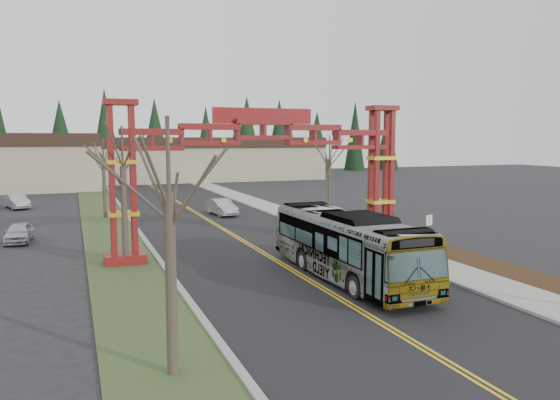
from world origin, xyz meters
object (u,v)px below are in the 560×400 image
transit_bus (347,245)px  barrel_north (374,228)px  bare_tree_median_mid (123,167)px  barrel_south (424,242)px  bare_tree_median_far (103,162)px  retail_building_east (200,158)px  bare_tree_right_far (330,159)px  gateway_arch (263,153)px  barrel_mid (381,234)px  parked_car_far_a (17,201)px  street_sign (429,226)px  bare_tree_median_near (169,194)px  parked_car_near_a (19,232)px  silver_sedan (222,207)px

transit_bus → barrel_north: size_ratio=11.26×
bare_tree_median_mid → barrel_south: (17.59, -2.03, -4.85)m
bare_tree_median_mid → bare_tree_median_far: bare_tree_median_mid is taller
retail_building_east → bare_tree_right_far: (0.00, -50.35, 1.56)m
gateway_arch → barrel_mid: (8.61, 0.88, -5.50)m
parked_car_far_a → barrel_mid: 36.75m
street_sign → gateway_arch: bearing=160.1°
bare_tree_median_near → barrel_mid: bare_tree_median_near is taller
bare_tree_median_near → barrel_north: size_ratio=7.02×
retail_building_east → barrel_north: (-0.73, -59.08, -2.98)m
gateway_arch → barrel_north: 11.13m
gateway_arch → street_sign: 10.82m
bare_tree_right_far → barrel_mid: bare_tree_right_far is taller
barrel_south → retail_building_east: bearing=89.6°
parked_car_far_a → street_sign: (25.06, -31.79, 0.93)m
transit_bus → bare_tree_right_far: (8.16, 18.67, 3.40)m
gateway_arch → parked_car_near_a: bearing=147.0°
parked_car_near_a → silver_sedan: bearing=29.9°
transit_bus → parked_car_far_a: size_ratio=2.72×
parked_car_near_a → bare_tree_median_near: (5.98, -24.13, 4.65)m
street_sign → bare_tree_median_near: bearing=-146.0°
parked_car_far_a → barrel_mid: size_ratio=4.54×
bare_tree_right_far → bare_tree_median_far: bearing=159.3°
parked_car_far_a → barrel_mid: parked_car_far_a is taller
silver_sedan → street_sign: size_ratio=1.91×
transit_bus → retail_building_east: bearing=82.7°
transit_bus → bare_tree_median_near: size_ratio=1.60×
gateway_arch → street_sign: size_ratio=7.91×
barrel_north → parked_car_near_a: bearing=165.1°
silver_sedan → street_sign: 21.48m
bare_tree_median_far → parked_car_near_a: bearing=-122.6°
silver_sedan → parked_car_far_a: (-17.60, 11.67, 0.00)m
barrel_mid → bare_tree_median_near: bearing=-136.2°
parked_car_far_a → barrel_mid: bearing=-67.5°
bare_tree_median_mid → barrel_mid: 17.36m
retail_building_east → barrel_mid: 61.17m
retail_building_east → parked_car_near_a: 58.13m
parked_car_near_a → parked_car_far_a: 19.41m
parked_car_far_a → barrel_south: (25.32, -30.93, -0.22)m
street_sign → barrel_north: street_sign is taller
street_sign → parked_car_far_a: bearing=128.2°
bare_tree_median_near → street_sign: size_ratio=3.25×
parked_car_near_a → bare_tree_median_far: size_ratio=0.56×
transit_bus → parked_car_far_a: transit_bus is taller
silver_sedan → bare_tree_median_far: (-9.87, 1.68, 4.15)m
gateway_arch → bare_tree_median_near: gateway_arch is taller
bare_tree_median_near → barrel_south: size_ratio=7.44×
silver_sedan → bare_tree_median_far: bearing=163.5°
gateway_arch → silver_sedan: gateway_arch is taller
barrel_south → parked_car_near_a: bearing=153.8°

